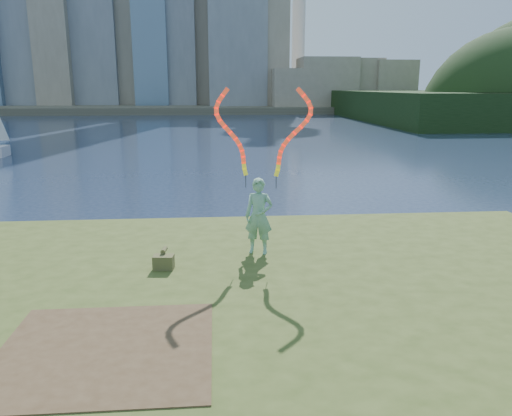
{
  "coord_description": "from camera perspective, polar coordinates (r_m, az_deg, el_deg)",
  "views": [
    {
      "loc": [
        -0.5,
        -10.17,
        4.68
      ],
      "look_at": [
        0.43,
        1.0,
        1.94
      ],
      "focal_mm": 35.0,
      "sensor_mm": 36.0,
      "label": 1
    }
  ],
  "objects": [
    {
      "name": "far_shore",
      "position": [
        105.25,
        -4.55,
        11.46
      ],
      "size": [
        320.0,
        40.0,
        1.2
      ],
      "primitive_type": "cube",
      "color": "#4B4637",
      "rests_on": "ground"
    },
    {
      "name": "canvas_bag",
      "position": [
        11.11,
        -10.51,
        -6.01
      ],
      "size": [
        0.46,
        0.53,
        0.42
      ],
      "rotation": [
        0.0,
        0.0,
        -0.11
      ],
      "color": "#4B4727",
      "rests_on": "grassy_knoll"
    },
    {
      "name": "woman_with_ribbons",
      "position": [
        11.66,
        0.38,
        1.41
      ],
      "size": [
        2.05,
        0.71,
        4.17
      ],
      "rotation": [
        0.0,
        0.0,
        -0.27
      ],
      "color": "#1B7045",
      "rests_on": "grassy_knoll"
    },
    {
      "name": "ground",
      "position": [
        11.21,
        -1.8,
        -10.96
      ],
      "size": [
        320.0,
        320.0,
        0.0
      ],
      "primitive_type": "plane",
      "color": "#192640",
      "rests_on": "ground"
    },
    {
      "name": "dirt_patch",
      "position": [
        8.15,
        -16.8,
        -15.24
      ],
      "size": [
        3.2,
        3.0,
        0.02
      ],
      "primitive_type": "cube",
      "color": "#47331E",
      "rests_on": "grassy_knoll"
    },
    {
      "name": "grassy_knoll",
      "position": [
        9.01,
        -1.03,
        -15.09
      ],
      "size": [
        20.0,
        18.0,
        0.8
      ],
      "color": "#39491A",
      "rests_on": "ground"
    }
  ]
}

